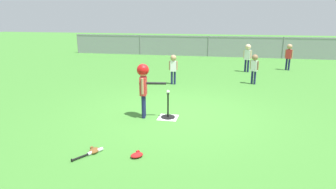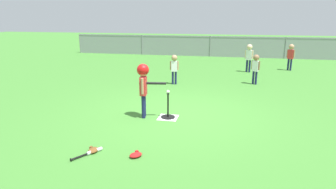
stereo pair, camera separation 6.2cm
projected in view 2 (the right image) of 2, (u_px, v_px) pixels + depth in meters
ground_plane at (177, 115)px, 6.88m from camera, size 60.00×60.00×0.00m
home_plate at (168, 117)px, 6.67m from camera, size 0.44×0.44×0.01m
batting_tee at (168, 114)px, 6.65m from camera, size 0.32×0.32×0.58m
baseball_on_tee at (168, 92)px, 6.51m from camera, size 0.07×0.07×0.07m
batter_child at (143, 80)px, 6.48m from camera, size 0.64×0.35×1.24m
fielder_near_left at (174, 65)px, 9.72m from camera, size 0.29×0.20×1.00m
fielder_near_right at (291, 54)px, 12.18m from camera, size 0.29×0.22×1.11m
fielder_deep_left at (249, 54)px, 11.79m from camera, size 0.32×0.23×1.14m
fielder_deep_center at (256, 65)px, 9.72m from camera, size 0.27×0.20×1.01m
spare_bat_silver at (91, 152)px, 4.92m from camera, size 0.36×0.53×0.06m
glove_by_plate at (93, 150)px, 4.99m from camera, size 0.18×0.23×0.07m
glove_near_bats at (136, 155)px, 4.82m from camera, size 0.26×0.27×0.07m
outfield_fence at (210, 46)px, 16.34m from camera, size 16.06×0.06×1.15m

